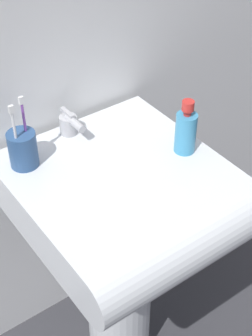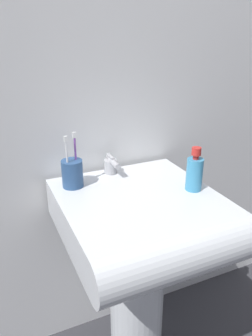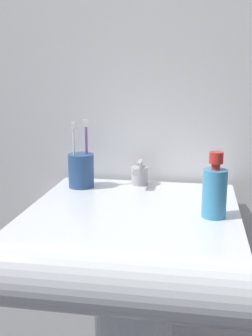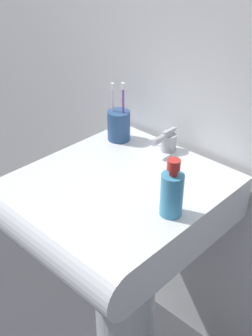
# 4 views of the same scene
# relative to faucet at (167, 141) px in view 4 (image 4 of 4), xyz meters

# --- Properties ---
(wall_back) EXTENTS (5.00, 0.05, 2.40)m
(wall_back) POSITION_rel_faucet_xyz_m (0.02, 0.09, 0.36)
(wall_back) COLOR white
(wall_back) RESTS_ON ground
(sink_pedestal) EXTENTS (0.21, 0.21, 0.67)m
(sink_pedestal) POSITION_rel_faucet_xyz_m (0.02, -0.21, -0.51)
(sink_pedestal) COLOR white
(sink_pedestal) RESTS_ON ground
(sink_basin) EXTENTS (0.52, 0.58, 0.14)m
(sink_basin) POSITION_rel_faucet_xyz_m (0.02, -0.26, -0.10)
(sink_basin) COLOR white
(sink_basin) RESTS_ON sink_pedestal
(faucet) EXTENTS (0.05, 0.10, 0.07)m
(faucet) POSITION_rel_faucet_xyz_m (0.00, 0.00, 0.00)
(faucet) COLOR #B7B7BC
(faucet) RESTS_ON sink_basin
(toothbrush_cup) EXTENTS (0.07, 0.07, 0.20)m
(toothbrush_cup) POSITION_rel_faucet_xyz_m (-0.17, -0.05, 0.02)
(toothbrush_cup) COLOR #2D5184
(toothbrush_cup) RESTS_ON sink_basin
(soap_bottle) EXTENTS (0.06, 0.06, 0.16)m
(soap_bottle) POSITION_rel_faucet_xyz_m (0.21, -0.24, 0.03)
(soap_bottle) COLOR #3F99CC
(soap_bottle) RESTS_ON sink_basin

